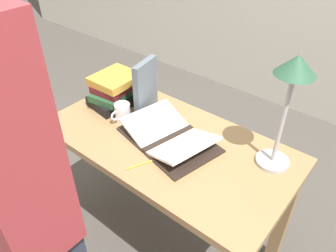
{
  "coord_description": "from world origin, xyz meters",
  "views": [
    {
      "loc": [
        0.74,
        -0.89,
        1.68
      ],
      "look_at": [
        0.0,
        0.0,
        0.82
      ],
      "focal_mm": 35.0,
      "sensor_mm": 36.0,
      "label": 1
    }
  ],
  "objects_px": {
    "book_standing_upright": "(146,88)",
    "person_reader": "(23,217)",
    "reading_lamp": "(291,86)",
    "coffee_mug": "(122,112)",
    "pencil": "(142,164)",
    "open_book": "(169,136)",
    "book_stack_tall": "(116,90)"
  },
  "relations": [
    {
      "from": "book_standing_upright",
      "to": "person_reader",
      "type": "height_order",
      "value": "person_reader"
    },
    {
      "from": "book_standing_upright",
      "to": "person_reader",
      "type": "xyz_separation_m",
      "value": [
        0.21,
        -0.79,
        -0.03
      ]
    },
    {
      "from": "book_standing_upright",
      "to": "coffee_mug",
      "type": "xyz_separation_m",
      "value": [
        -0.03,
        -0.13,
        -0.09
      ]
    },
    {
      "from": "book_stack_tall",
      "to": "book_standing_upright",
      "type": "distance_m",
      "value": 0.19
    },
    {
      "from": "book_stack_tall",
      "to": "coffee_mug",
      "type": "distance_m",
      "value": 0.17
    },
    {
      "from": "reading_lamp",
      "to": "person_reader",
      "type": "xyz_separation_m",
      "value": [
        -0.45,
        -0.84,
        -0.25
      ]
    },
    {
      "from": "reading_lamp",
      "to": "coffee_mug",
      "type": "xyz_separation_m",
      "value": [
        -0.7,
        -0.18,
        -0.32
      ]
    },
    {
      "from": "coffee_mug",
      "to": "pencil",
      "type": "xyz_separation_m",
      "value": [
        0.29,
        -0.17,
        -0.04
      ]
    },
    {
      "from": "book_stack_tall",
      "to": "book_standing_upright",
      "type": "relative_size",
      "value": 1.06
    },
    {
      "from": "open_book",
      "to": "person_reader",
      "type": "height_order",
      "value": "person_reader"
    },
    {
      "from": "book_stack_tall",
      "to": "coffee_mug",
      "type": "relative_size",
      "value": 2.76
    },
    {
      "from": "pencil",
      "to": "person_reader",
      "type": "height_order",
      "value": "person_reader"
    },
    {
      "from": "book_standing_upright",
      "to": "reading_lamp",
      "type": "relative_size",
      "value": 0.57
    },
    {
      "from": "pencil",
      "to": "person_reader",
      "type": "bearing_deg",
      "value": -94.84
    },
    {
      "from": "reading_lamp",
      "to": "coffee_mug",
      "type": "distance_m",
      "value": 0.79
    },
    {
      "from": "reading_lamp",
      "to": "coffee_mug",
      "type": "relative_size",
      "value": 4.54
    },
    {
      "from": "open_book",
      "to": "reading_lamp",
      "type": "distance_m",
      "value": 0.57
    },
    {
      "from": "book_standing_upright",
      "to": "reading_lamp",
      "type": "xyz_separation_m",
      "value": [
        0.66,
        0.05,
        0.23
      ]
    },
    {
      "from": "coffee_mug",
      "to": "person_reader",
      "type": "distance_m",
      "value": 0.71
    },
    {
      "from": "open_book",
      "to": "book_standing_upright",
      "type": "relative_size",
      "value": 1.77
    },
    {
      "from": "book_stack_tall",
      "to": "person_reader",
      "type": "height_order",
      "value": "person_reader"
    },
    {
      "from": "book_stack_tall",
      "to": "pencil",
      "type": "height_order",
      "value": "book_stack_tall"
    },
    {
      "from": "book_standing_upright",
      "to": "open_book",
      "type": "bearing_deg",
      "value": -35.88
    },
    {
      "from": "open_book",
      "to": "book_stack_tall",
      "type": "relative_size",
      "value": 1.66
    },
    {
      "from": "book_standing_upright",
      "to": "reading_lamp",
      "type": "height_order",
      "value": "reading_lamp"
    },
    {
      "from": "open_book",
      "to": "book_stack_tall",
      "type": "xyz_separation_m",
      "value": [
        -0.41,
        0.08,
        0.05
      ]
    },
    {
      "from": "book_stack_tall",
      "to": "reading_lamp",
      "type": "distance_m",
      "value": 0.89
    },
    {
      "from": "reading_lamp",
      "to": "open_book",
      "type": "bearing_deg",
      "value": -159.57
    },
    {
      "from": "book_standing_upright",
      "to": "coffee_mug",
      "type": "height_order",
      "value": "book_standing_upright"
    },
    {
      "from": "book_stack_tall",
      "to": "pencil",
      "type": "distance_m",
      "value": 0.51
    },
    {
      "from": "book_standing_upright",
      "to": "pencil",
      "type": "distance_m",
      "value": 0.42
    },
    {
      "from": "reading_lamp",
      "to": "coffee_mug",
      "type": "bearing_deg",
      "value": -165.48
    }
  ]
}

